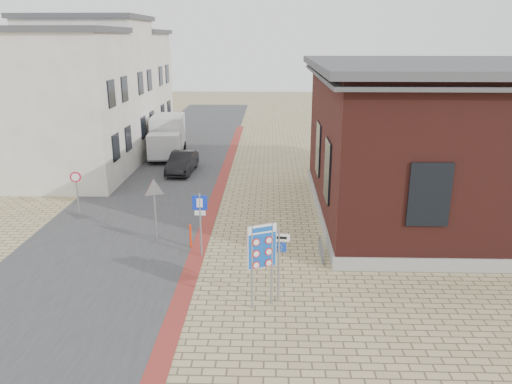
% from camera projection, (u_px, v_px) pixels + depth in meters
% --- Properties ---
extents(ground, '(120.00, 120.00, 0.00)m').
position_uv_depth(ground, '(248.00, 282.00, 16.55)').
color(ground, tan).
rests_on(ground, ground).
extents(road_strip, '(7.00, 60.00, 0.02)m').
position_uv_depth(road_strip, '(170.00, 168.00, 31.01)').
color(road_strip, '#38383A').
rests_on(road_strip, ground).
extents(curb_strip, '(0.60, 40.00, 0.02)m').
position_uv_depth(curb_strip, '(218.00, 192.00, 26.14)').
color(curb_strip, maroon).
rests_on(curb_strip, ground).
extents(brick_building, '(13.00, 13.00, 6.80)m').
position_uv_depth(brick_building, '(458.00, 139.00, 21.94)').
color(brick_building, gray).
rests_on(brick_building, ground).
extents(townhouse_near, '(7.40, 6.40, 8.30)m').
position_uv_depth(townhouse_near, '(55.00, 107.00, 27.07)').
color(townhouse_near, beige).
rests_on(townhouse_near, ground).
extents(townhouse_mid, '(7.40, 6.40, 9.10)m').
position_uv_depth(townhouse_mid, '(92.00, 88.00, 32.67)').
color(townhouse_mid, beige).
rests_on(townhouse_mid, ground).
extents(townhouse_far, '(7.40, 6.40, 8.30)m').
position_uv_depth(townhouse_far, '(119.00, 86.00, 38.52)').
color(townhouse_far, beige).
rests_on(townhouse_far, ground).
extents(bike_rack, '(0.08, 1.80, 0.60)m').
position_uv_depth(bike_rack, '(321.00, 249.00, 18.50)').
color(bike_rack, slate).
rests_on(bike_rack, ground).
extents(sedan, '(1.52, 3.82, 1.24)m').
position_uv_depth(sedan, '(182.00, 162.00, 29.76)').
color(sedan, black).
rests_on(sedan, ground).
extents(box_truck, '(2.53, 5.27, 2.68)m').
position_uv_depth(box_truck, '(167.00, 136.00, 33.53)').
color(box_truck, slate).
rests_on(box_truck, ground).
extents(border_sign, '(0.84, 0.40, 2.63)m').
position_uv_depth(border_sign, '(262.00, 249.00, 14.55)').
color(border_sign, gray).
rests_on(border_sign, ground).
extents(essen_sign, '(0.64, 0.11, 2.38)m').
position_uv_depth(essen_sign, '(279.00, 254.00, 14.90)').
color(essen_sign, gray).
rests_on(essen_sign, ground).
extents(parking_sign, '(0.54, 0.07, 2.44)m').
position_uv_depth(parking_sign, '(200.00, 214.00, 18.02)').
color(parking_sign, gray).
rests_on(parking_sign, ground).
extents(yield_sign, '(0.84, 0.39, 2.50)m').
position_uv_depth(yield_sign, '(154.00, 194.00, 19.45)').
color(yield_sign, gray).
rests_on(yield_sign, ground).
extents(speed_sign, '(0.48, 0.14, 2.04)m').
position_uv_depth(speed_sign, '(77.00, 187.00, 22.42)').
color(speed_sign, gray).
rests_on(speed_sign, ground).
extents(bollard, '(0.09, 0.09, 0.94)m').
position_uv_depth(bollard, '(191.00, 236.00, 19.15)').
color(bollard, red).
rests_on(bollard, ground).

